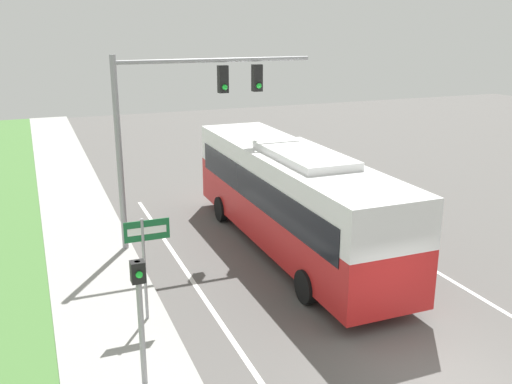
{
  "coord_description": "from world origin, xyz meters",
  "views": [
    {
      "loc": [
        -7.61,
        -8.51,
        7.38
      ],
      "look_at": [
        -0.69,
        8.79,
        1.85
      ],
      "focal_mm": 40.0,
      "sensor_mm": 36.0,
      "label": 1
    }
  ],
  "objects": [
    {
      "name": "signal_gantry",
      "position": [
        -3.0,
        9.71,
        4.65
      ],
      "size": [
        6.76,
        0.41,
        6.47
      ],
      "color": "#939399",
      "rests_on": "ground_plane"
    },
    {
      "name": "pedestrian_signal",
      "position": [
        -5.94,
        1.91,
        1.99
      ],
      "size": [
        0.28,
        0.34,
        2.9
      ],
      "color": "#939399",
      "rests_on": "ground_plane"
    },
    {
      "name": "ground_plane",
      "position": [
        0.0,
        0.0,
        0.0
      ],
      "size": [
        80.0,
        80.0,
        0.0
      ],
      "primitive_type": "plane",
      "color": "#565451"
    },
    {
      "name": "bus",
      "position": [
        0.14,
        7.78,
        1.99
      ],
      "size": [
        2.72,
        11.79,
        3.61
      ],
      "color": "red",
      "rests_on": "ground_plane"
    },
    {
      "name": "street_sign",
      "position": [
        -5.27,
        4.67,
        1.97
      ],
      "size": [
        1.13,
        0.08,
        2.81
      ],
      "color": "#939399",
      "rests_on": "ground_plane"
    }
  ]
}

